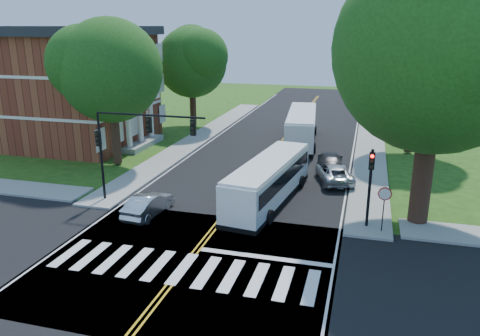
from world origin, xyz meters
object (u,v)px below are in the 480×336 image
(bus_lead, at_px, (269,180))
(signal_ne, at_px, (370,178))
(hatchback, at_px, (148,205))
(signal_nw, at_px, (133,137))
(dark_sedan, at_px, (330,161))
(bus_follow, at_px, (301,127))
(suv, at_px, (334,173))

(bus_lead, bearing_deg, signal_ne, 164.91)
(bus_lead, relative_size, hatchback, 2.73)
(signal_nw, height_order, dark_sedan, signal_nw)
(signal_nw, height_order, bus_lead, signal_nw)
(hatchback, bearing_deg, signal_nw, -39.64)
(bus_lead, bearing_deg, hatchback, 39.06)
(signal_nw, relative_size, hatchback, 1.78)
(hatchback, relative_size, dark_sedan, 0.84)
(signal_nw, bearing_deg, bus_lead, 17.56)
(bus_follow, relative_size, dark_sedan, 2.49)
(bus_follow, xyz_separation_m, suv, (3.99, -11.03, -0.95))
(signal_nw, xyz_separation_m, dark_sedan, (11.11, 10.66, -3.67))
(bus_follow, relative_size, hatchback, 2.96)
(signal_ne, distance_m, hatchback, 12.84)
(signal_nw, distance_m, bus_follow, 20.48)
(signal_nw, relative_size, signal_ne, 1.62)
(hatchback, distance_m, suv, 13.73)
(signal_nw, distance_m, bus_lead, 8.83)
(bus_follow, bearing_deg, hatchback, 67.10)
(suv, bearing_deg, dark_sedan, -94.64)
(bus_lead, bearing_deg, signal_nw, 24.81)
(signal_nw, xyz_separation_m, signal_ne, (14.06, 0.01, -1.41))
(signal_nw, xyz_separation_m, suv, (11.68, 7.74, -3.71))
(signal_nw, relative_size, bus_follow, 0.60)
(signal_nw, distance_m, signal_ne, 14.13)
(bus_lead, bearing_deg, dark_sedan, -103.97)
(signal_nw, xyz_separation_m, bus_follow, (7.68, 18.78, -2.76))
(hatchback, relative_size, suv, 0.85)
(bus_lead, relative_size, bus_follow, 0.92)
(signal_ne, xyz_separation_m, bus_lead, (-6.10, 2.51, -1.48))
(signal_ne, xyz_separation_m, hatchback, (-12.54, -1.49, -2.29))
(bus_follow, bearing_deg, signal_nw, 61.79)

